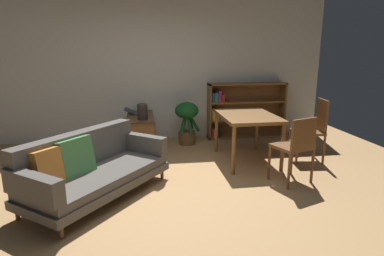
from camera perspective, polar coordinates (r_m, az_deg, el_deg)
ground_plane at (r=4.00m, az=-4.69°, el=-11.87°), size 8.16×8.16×0.00m
back_wall_panel at (r=6.32m, az=-6.79°, el=10.21°), size 6.80×0.10×2.70m
fabric_couch at (r=4.01m, az=-17.72°, el=-6.75°), size 1.75×1.92×0.77m
media_console at (r=5.74m, az=-9.15°, el=-0.83°), size 0.46×1.14×0.60m
open_laptop at (r=5.89m, az=-9.88°, el=2.78°), size 0.41×0.34×0.10m
desk_speaker at (r=5.35m, az=-8.85°, el=2.87°), size 0.17×0.17×0.26m
potted_floor_plant at (r=5.94m, az=-0.92°, el=1.68°), size 0.47×0.46×0.81m
dining_table at (r=5.05m, az=9.87°, el=1.46°), size 0.83×1.16×0.75m
dining_chair_near at (r=4.36m, az=18.10°, el=-2.86°), size 0.57×0.53×0.90m
dining_chair_far at (r=5.38m, az=20.83°, el=0.11°), size 0.50×0.46×0.99m
bookshelf at (r=6.54m, az=8.88°, el=3.18°), size 1.57×0.31×1.10m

